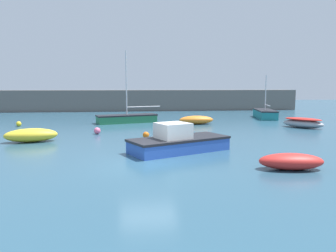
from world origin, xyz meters
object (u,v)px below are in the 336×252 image
open_tender_yellow (291,161)px  mooring_buoy_pink (97,131)px  sailboat_tall_mast (127,118)px  rowboat_with_red_cover (303,123)px  sailboat_short_mast (265,114)px  cabin_cruiser_white (178,142)px  mooring_buoy_orange (146,135)px  mooring_buoy_yellow (19,124)px  rowboat_white_midwater (196,120)px  rowboat_blue_near (31,135)px

open_tender_yellow → mooring_buoy_pink: open_tender_yellow is taller
sailboat_tall_mast → open_tender_yellow: bearing=94.0°
rowboat_with_red_cover → sailboat_short_mast: size_ratio=0.66×
rowboat_with_red_cover → cabin_cruiser_white: size_ratio=0.60×
mooring_buoy_orange → mooring_buoy_yellow: size_ratio=1.01×
mooring_buoy_pink → sailboat_tall_mast: bearing=73.4°
rowboat_white_midwater → mooring_buoy_pink: (-8.19, -5.04, -0.14)m
rowboat_with_red_cover → mooring_buoy_pink: rowboat_with_red_cover is taller
rowboat_blue_near → mooring_buoy_yellow: rowboat_blue_near is taller
sailboat_tall_mast → mooring_buoy_pink: size_ratio=13.92×
mooring_buoy_orange → mooring_buoy_yellow: (-10.32, 7.45, -0.00)m
rowboat_blue_near → mooring_buoy_pink: 4.65m
sailboat_tall_mast → mooring_buoy_orange: (1.29, -9.10, -0.20)m
rowboat_blue_near → rowboat_white_midwater: 14.25m
sailboat_tall_mast → mooring_buoy_yellow: (-9.03, -1.65, -0.20)m
rowboat_blue_near → cabin_cruiser_white: bearing=142.9°
sailboat_short_mast → sailboat_tall_mast: bearing=111.3°
rowboat_with_red_cover → rowboat_white_midwater: 8.84m
sailboat_tall_mast → cabin_cruiser_white: (2.72, -13.67, 0.10)m
cabin_cruiser_white → rowboat_white_midwater: bearing=49.1°
rowboat_blue_near → mooring_buoy_yellow: 8.70m
sailboat_short_mast → mooring_buoy_orange: size_ratio=12.03×
sailboat_tall_mast → rowboat_blue_near: 11.27m
cabin_cruiser_white → mooring_buoy_yellow: bearing=109.6°
cabin_cruiser_white → open_tender_yellow: 5.81m
rowboat_with_red_cover → rowboat_white_midwater: (-8.14, 3.45, -0.03)m
mooring_buoy_pink → mooring_buoy_yellow: (-6.98, 5.21, -0.02)m
rowboat_with_red_cover → rowboat_white_midwater: bearing=27.3°
mooring_buoy_orange → mooring_buoy_pink: bearing=146.2°
open_tender_yellow → mooring_buoy_orange: size_ratio=6.51×
rowboat_with_red_cover → mooring_buoy_orange: (-12.99, -3.83, -0.20)m
rowboat_with_red_cover → mooring_buoy_orange: size_ratio=7.90×
rowboat_with_red_cover → sailboat_tall_mast: bearing=30.0°
sailboat_tall_mast → sailboat_short_mast: (14.37, 2.55, 0.05)m
cabin_cruiser_white → mooring_buoy_orange: 4.80m
rowboat_with_red_cover → rowboat_blue_near: bearing=62.8°
sailboat_short_mast → mooring_buoy_yellow: sailboat_short_mast is taller
rowboat_white_midwater → mooring_buoy_yellow: rowboat_white_midwater is taller
cabin_cruiser_white → mooring_buoy_orange: (-1.43, 4.57, -0.30)m
mooring_buoy_orange → open_tender_yellow: bearing=-57.7°
rowboat_blue_near → cabin_cruiser_white: (8.46, -3.97, 0.10)m
cabin_cruiser_white → rowboat_white_midwater: (3.41, 11.85, -0.14)m
rowboat_blue_near → mooring_buoy_yellow: (-3.29, 8.05, -0.20)m
open_tender_yellow → sailboat_short_mast: (7.57, 20.35, 0.13)m
rowboat_blue_near → mooring_buoy_orange: rowboat_blue_near is taller
cabin_cruiser_white → rowboat_white_midwater: 12.33m
sailboat_tall_mast → open_tender_yellow: size_ratio=2.36×
sailboat_tall_mast → cabin_cruiser_white: sailboat_tall_mast is taller
cabin_cruiser_white → open_tender_yellow: (4.08, -4.14, -0.18)m
rowboat_blue_near → rowboat_white_midwater: bearing=-158.4°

